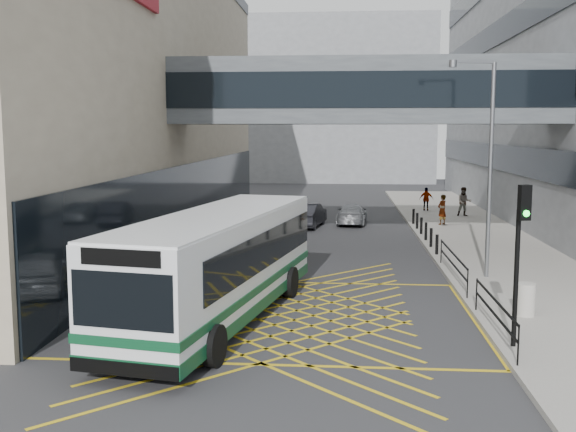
% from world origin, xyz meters
% --- Properties ---
extents(ground, '(120.00, 120.00, 0.00)m').
position_xyz_m(ground, '(0.00, 0.00, 0.00)').
color(ground, '#333335').
extents(building_far, '(28.00, 16.00, 18.00)m').
position_xyz_m(building_far, '(-2.00, 60.00, 9.00)').
color(building_far, gray).
rests_on(building_far, ground).
extents(skybridge, '(20.00, 4.10, 3.00)m').
position_xyz_m(skybridge, '(3.00, 12.00, 7.50)').
color(skybridge, '#4C5156').
rests_on(skybridge, ground).
extents(pavement, '(6.00, 54.00, 0.16)m').
position_xyz_m(pavement, '(9.00, 15.00, 0.08)').
color(pavement, '#9A958C').
rests_on(pavement, ground).
extents(box_junction, '(12.00, 9.00, 0.01)m').
position_xyz_m(box_junction, '(0.00, 0.00, 0.00)').
color(box_junction, gold).
rests_on(box_junction, ground).
extents(bus, '(4.80, 11.97, 3.27)m').
position_xyz_m(bus, '(-1.68, -0.63, 1.75)').
color(bus, white).
rests_on(bus, ground).
extents(car_white, '(3.58, 5.15, 1.52)m').
position_xyz_m(car_white, '(-3.08, 2.33, 0.76)').
color(car_white, silver).
rests_on(car_white, ground).
extents(car_dark, '(2.52, 4.82, 1.44)m').
position_xyz_m(car_dark, '(-0.04, 19.39, 0.72)').
color(car_dark, black).
rests_on(car_dark, ground).
extents(car_silver, '(2.10, 4.35, 1.31)m').
position_xyz_m(car_silver, '(2.59, 20.79, 0.66)').
color(car_silver, gray).
rests_on(car_silver, ground).
extents(traffic_light, '(0.33, 0.50, 4.20)m').
position_xyz_m(traffic_light, '(6.45, -3.13, 2.90)').
color(traffic_light, black).
rests_on(traffic_light, pavement).
extents(street_lamp, '(1.83, 0.66, 8.08)m').
position_xyz_m(street_lamp, '(7.31, 5.38, 4.77)').
color(street_lamp, slate).
rests_on(street_lamp, pavement).
extents(litter_bin, '(0.57, 0.57, 0.99)m').
position_xyz_m(litter_bin, '(7.50, -0.03, 0.65)').
color(litter_bin, '#ADA89E').
rests_on(litter_bin, pavement).
extents(kerb_railings, '(0.05, 12.54, 1.00)m').
position_xyz_m(kerb_railings, '(6.15, 1.78, 0.88)').
color(kerb_railings, black).
rests_on(kerb_railings, pavement).
extents(bollards, '(0.14, 10.14, 0.90)m').
position_xyz_m(bollards, '(6.25, 15.00, 0.61)').
color(bollards, black).
rests_on(bollards, pavement).
extents(pedestrian_a, '(0.86, 0.85, 1.78)m').
position_xyz_m(pedestrian_a, '(7.90, 19.80, 1.05)').
color(pedestrian_a, gray).
rests_on(pedestrian_a, pavement).
extents(pedestrian_b, '(0.93, 0.55, 1.88)m').
position_xyz_m(pedestrian_b, '(9.90, 23.93, 1.10)').
color(pedestrian_b, gray).
rests_on(pedestrian_b, pavement).
extents(pedestrian_c, '(1.01, 0.61, 1.61)m').
position_xyz_m(pedestrian_c, '(7.83, 26.78, 0.96)').
color(pedestrian_c, gray).
rests_on(pedestrian_c, pavement).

